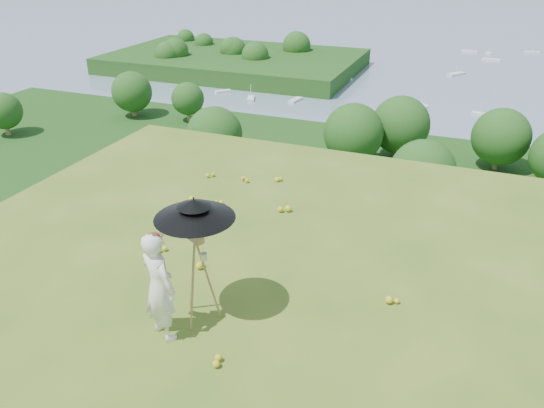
% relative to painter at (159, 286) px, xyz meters
% --- Properties ---
extents(ground, '(14.00, 14.00, 0.00)m').
position_rel_painter_xyz_m(ground, '(1.34, 1.19, -0.85)').
color(ground, '#446A1E').
rests_on(ground, ground).
extents(forest_slope, '(140.00, 56.00, 22.00)m').
position_rel_painter_xyz_m(forest_slope, '(1.34, 36.19, -29.85)').
color(forest_slope, '#123D10').
rests_on(forest_slope, bay_water).
extents(shoreline_tier, '(170.00, 28.00, 8.00)m').
position_rel_painter_xyz_m(shoreline_tier, '(1.34, 76.19, -36.85)').
color(shoreline_tier, gray).
rests_on(shoreline_tier, bay_water).
extents(bay_water, '(700.00, 700.00, 0.00)m').
position_rel_painter_xyz_m(bay_water, '(1.34, 241.19, -34.85)').
color(bay_water, slate).
rests_on(bay_water, ground).
extents(peninsula, '(90.00, 60.00, 12.00)m').
position_rel_painter_xyz_m(peninsula, '(-73.66, 156.19, -29.85)').
color(peninsula, '#123D10').
rests_on(peninsula, bay_water).
extents(slope_trees, '(110.00, 50.00, 6.00)m').
position_rel_painter_xyz_m(slope_trees, '(1.34, 36.19, -15.85)').
color(slope_trees, '#18511A').
rests_on(slope_trees, forest_slope).
extents(harbor_town, '(110.00, 22.00, 5.00)m').
position_rel_painter_xyz_m(harbor_town, '(1.34, 76.19, -30.35)').
color(harbor_town, silver).
rests_on(harbor_town, shoreline_tier).
extents(moored_boats, '(140.00, 140.00, 0.70)m').
position_rel_painter_xyz_m(moored_boats, '(-11.16, 162.19, -34.50)').
color(moored_boats, silver).
rests_on(moored_boats, bay_water).
extents(wildflowers, '(10.00, 10.50, 0.12)m').
position_rel_painter_xyz_m(wildflowers, '(1.34, 1.44, -0.79)').
color(wildflowers, gold).
rests_on(wildflowers, ground).
extents(painter, '(0.73, 0.62, 1.70)m').
position_rel_painter_xyz_m(painter, '(0.00, 0.00, 0.00)').
color(painter, white).
rests_on(painter, ground).
extents(field_easel, '(0.86, 0.86, 1.70)m').
position_rel_painter_xyz_m(field_easel, '(0.31, 0.53, -0.00)').
color(field_easel, olive).
rests_on(field_easel, ground).
extents(sun_umbrella, '(1.42, 1.42, 0.64)m').
position_rel_painter_xyz_m(sun_umbrella, '(0.32, 0.56, 0.87)').
color(sun_umbrella, black).
rests_on(sun_umbrella, field_easel).
extents(painter_cap, '(0.27, 0.29, 0.10)m').
position_rel_painter_xyz_m(painter_cap, '(0.00, 0.00, 0.80)').
color(painter_cap, '#C96E73').
rests_on(painter_cap, painter).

